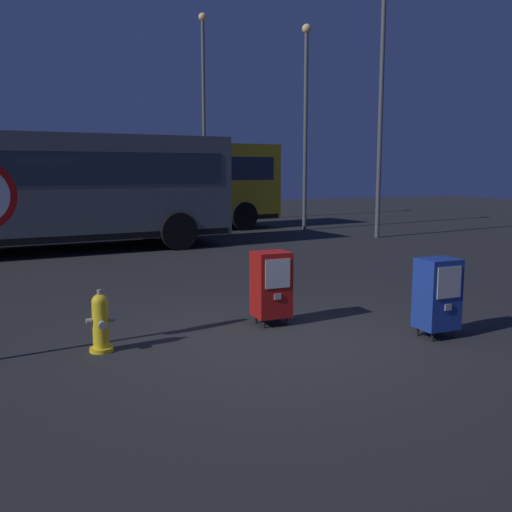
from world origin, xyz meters
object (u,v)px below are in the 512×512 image
(street_light_near_right, at_px, (306,113))
(fire_hydrant, at_px, (101,323))
(newspaper_box_primary, at_px, (437,294))
(newspaper_box_secondary, at_px, (271,284))
(bus_near, at_px, (22,186))
(street_light_far_left, at_px, (381,94))
(bus_far, at_px, (129,182))
(street_light_near_left, at_px, (204,105))

(street_light_near_right, bearing_deg, fire_hydrant, -128.11)
(newspaper_box_primary, distance_m, newspaper_box_secondary, 2.19)
(bus_near, distance_m, street_light_near_right, 9.89)
(fire_hydrant, xyz_separation_m, newspaper_box_primary, (4.02, -1.13, 0.22))
(newspaper_box_secondary, height_order, street_light_far_left, street_light_far_left)
(newspaper_box_primary, bearing_deg, newspaper_box_secondary, 139.74)
(street_light_near_right, bearing_deg, street_light_far_left, -72.58)
(fire_hydrant, bearing_deg, newspaper_box_secondary, 6.84)
(fire_hydrant, relative_size, bus_far, 0.07)
(bus_near, height_order, street_light_far_left, street_light_far_left)
(newspaper_box_primary, xyz_separation_m, bus_near, (-4.45, 10.18, 1.14))
(newspaper_box_secondary, xyz_separation_m, street_light_near_left, (4.40, 15.62, 4.10))
(newspaper_box_secondary, xyz_separation_m, street_light_far_left, (7.49, 8.04, 3.82))
(newspaper_box_primary, bearing_deg, street_light_near_right, 68.65)
(newspaper_box_primary, distance_m, street_light_far_left, 11.74)
(newspaper_box_primary, xyz_separation_m, bus_far, (-0.99, 13.86, 1.14))
(street_light_near_left, bearing_deg, bus_near, -136.33)
(bus_far, bearing_deg, bus_near, -141.29)
(newspaper_box_primary, bearing_deg, bus_near, 113.64)
(bus_far, bearing_deg, newspaper_box_secondary, -101.24)
(street_light_near_left, height_order, street_light_near_right, street_light_near_left)
(bus_far, bearing_deg, fire_hydrant, -111.51)
(newspaper_box_primary, height_order, bus_far, bus_far)
(newspaper_box_secondary, distance_m, bus_far, 12.52)
(bus_far, relative_size, street_light_near_left, 1.31)
(street_light_far_left, bearing_deg, street_light_near_right, 107.42)
(bus_far, xyz_separation_m, street_light_near_right, (5.87, -1.39, 2.34))
(newspaper_box_secondary, distance_m, street_light_near_left, 16.74)
(fire_hydrant, bearing_deg, street_light_far_left, 40.20)
(fire_hydrant, height_order, bus_near, bus_near)
(fire_hydrant, distance_m, street_light_near_left, 17.81)
(newspaper_box_secondary, height_order, bus_near, bus_near)
(newspaper_box_secondary, relative_size, bus_near, 0.10)
(street_light_far_left, bearing_deg, bus_far, 147.09)
(bus_far, bearing_deg, newspaper_box_primary, -94.04)
(newspaper_box_secondary, height_order, street_light_near_left, street_light_near_left)
(newspaper_box_secondary, relative_size, street_light_near_left, 0.12)
(bus_near, bearing_deg, fire_hydrant, -91.79)
(bus_far, height_order, street_light_far_left, street_light_far_left)
(bus_far, distance_m, street_light_near_left, 5.72)
(newspaper_box_secondary, distance_m, bus_near, 9.26)
(newspaper_box_secondary, bearing_deg, street_light_near_right, 59.40)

